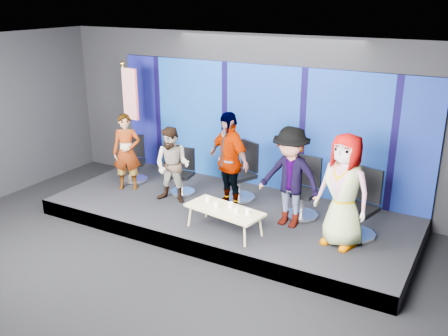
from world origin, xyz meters
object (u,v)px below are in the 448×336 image
(panelist_e, at_px, (344,191))
(mug_d, at_px, (236,211))
(flag_stand, at_px, (129,116))
(panelist_b, at_px, (172,165))
(mug_b, at_px, (216,205))
(mug_c, at_px, (231,205))
(chair_d, at_px, (304,197))
(coffee_table, at_px, (224,210))
(mug_a, at_px, (208,199))
(chair_c, at_px, (242,181))
(panelist_d, at_px, (290,177))
(chair_b, at_px, (183,179))
(chair_e, at_px, (360,215))
(panelist_c, at_px, (228,161))
(mug_e, at_px, (247,211))
(panelist_a, at_px, (127,152))
(chair_a, at_px, (135,166))

(panelist_e, distance_m, mug_d, 1.81)
(flag_stand, bearing_deg, panelist_b, -19.15)
(mug_b, bearing_deg, mug_c, 25.42)
(panelist_b, distance_m, panelist_e, 3.46)
(chair_d, bearing_deg, flag_stand, -178.34)
(mug_b, relative_size, mug_d, 1.13)
(coffee_table, bearing_deg, mug_c, 48.07)
(mug_c, height_order, flag_stand, flag_stand)
(mug_a, bearing_deg, panelist_b, 155.26)
(chair_c, bearing_deg, panelist_d, -3.02)
(chair_b, distance_m, chair_c, 1.25)
(chair_b, distance_m, coffee_table, 2.00)
(mug_a, bearing_deg, chair_e, 18.87)
(chair_c, relative_size, mug_a, 12.69)
(mug_d, bearing_deg, panelist_c, 125.16)
(chair_d, bearing_deg, mug_e, -106.67)
(panelist_a, xyz_separation_m, panelist_c, (2.34, 0.18, 0.14))
(panelist_d, relative_size, mug_a, 19.61)
(chair_b, xyz_separation_m, panelist_e, (3.55, -0.62, 0.65))
(chair_e, bearing_deg, mug_e, -134.14)
(mug_b, bearing_deg, panelist_e, 14.86)
(panelist_d, distance_m, chair_e, 1.34)
(panelist_c, relative_size, panelist_d, 1.05)
(panelist_c, height_order, mug_a, panelist_c)
(chair_b, bearing_deg, panelist_b, -87.90)
(chair_c, bearing_deg, chair_d, 17.32)
(panelist_c, bearing_deg, chair_c, 111.32)
(panelist_b, distance_m, panelist_d, 2.43)
(panelist_a, bearing_deg, chair_b, -11.93)
(mug_c, bearing_deg, mug_a, 173.66)
(chair_a, distance_m, mug_e, 3.65)
(mug_c, bearing_deg, panelist_e, 13.46)
(chair_a, bearing_deg, panelist_e, -38.16)
(chair_d, distance_m, chair_e, 1.16)
(panelist_a, height_order, mug_d, panelist_a)
(panelist_e, distance_m, mug_b, 2.18)
(panelist_c, distance_m, chair_d, 1.57)
(panelist_b, distance_m, coffee_table, 1.72)
(chair_a, relative_size, chair_c, 0.85)
(chair_b, height_order, panelist_e, panelist_e)
(chair_a, xyz_separation_m, panelist_a, (0.19, -0.46, 0.48))
(panelist_b, bearing_deg, panelist_d, -5.54)
(mug_d, distance_m, mug_e, 0.19)
(chair_c, distance_m, coffee_table, 1.52)
(mug_d, bearing_deg, mug_a, 163.43)
(chair_a, xyz_separation_m, panelist_e, (4.89, -0.71, 0.63))
(coffee_table, distance_m, mug_a, 0.45)
(mug_e, height_order, flag_stand, flag_stand)
(mug_e, distance_m, flag_stand, 4.17)
(chair_e, height_order, flag_stand, flag_stand)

